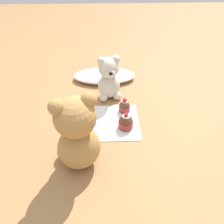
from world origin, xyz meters
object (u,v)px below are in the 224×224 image
Objects in this scene: teddy_bear_cream at (109,79)px; cupcake_near_cream_bear at (124,106)px; cupcake_near_tan_bear at (126,122)px; teddy_bear_tan at (77,134)px.

cupcake_near_cream_bear is at bearing -71.30° from teddy_bear_cream.
teddy_bear_cream is 2.98× the size of cupcake_near_tan_bear.
cupcake_near_tan_bear is (0.06, -0.22, -0.07)m from teddy_bear_cream.
teddy_bear_cream is at bearing -124.48° from teddy_bear_tan.
cupcake_near_cream_bear is 0.10m from cupcake_near_tan_bear.
cupcake_near_tan_bear is at bearing -154.17° from teddy_bear_tan.
cupcake_near_tan_bear is (-0.00, -0.10, 0.00)m from cupcake_near_cream_bear.
teddy_bear_cream is 0.40m from teddy_bear_tan.
teddy_bear_tan is 0.26m from cupcake_near_tan_bear.
cupcake_near_cream_bear is at bearing -141.30° from teddy_bear_tan.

